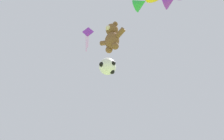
% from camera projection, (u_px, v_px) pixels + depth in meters
% --- Properties ---
extents(teddy_bear_kite, '(2.12, 0.93, 2.15)m').
position_uv_depth(teddy_bear_kite, '(112.00, 37.00, 11.03)').
color(teddy_bear_kite, brown).
extents(soccer_ball_kite, '(1.18, 1.17, 1.08)m').
position_uv_depth(soccer_ball_kite, '(108.00, 66.00, 10.73)').
color(soccer_ball_kite, white).
extents(fish_kite_goldfin, '(2.43, 1.26, 0.97)m').
position_uv_depth(fish_kite_goldfin, '(148.00, 0.00, 12.46)').
color(fish_kite_goldfin, yellow).
extents(diamond_kite, '(0.76, 0.70, 2.44)m').
position_uv_depth(diamond_kite, '(88.00, 34.00, 14.71)').
color(diamond_kite, purple).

